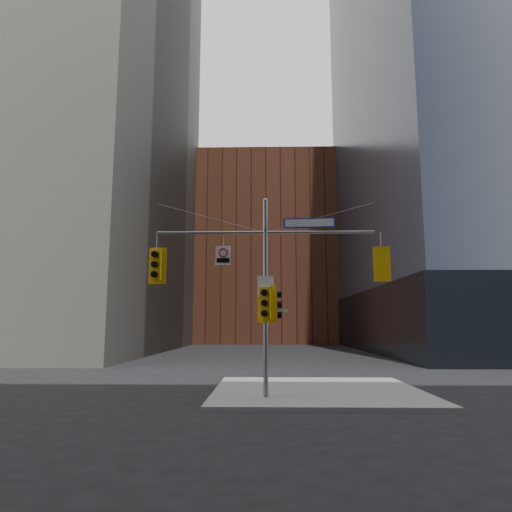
{
  "coord_description": "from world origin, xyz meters",
  "views": [
    {
      "loc": [
        0.03,
        -14.45,
        2.63
      ],
      "look_at": [
        -0.35,
        2.0,
        5.12
      ],
      "focal_mm": 32.0,
      "sensor_mm": 36.0,
      "label": 1
    }
  ],
  "objects_px": {
    "regulatory_sign_arm": "(223,255)",
    "traffic_light_west_arm": "(156,265)",
    "signal_assembly": "(266,275)",
    "traffic_light_east_arm": "(382,264)",
    "traffic_light_pole_front": "(266,303)",
    "traffic_light_pole_side": "(275,305)",
    "street_sign_blade": "(309,223)"
  },
  "relations": [
    {
      "from": "traffic_light_west_arm",
      "to": "regulatory_sign_arm",
      "type": "height_order",
      "value": "regulatory_sign_arm"
    },
    {
      "from": "traffic_light_east_arm",
      "to": "traffic_light_pole_side",
      "type": "height_order",
      "value": "traffic_light_east_arm"
    },
    {
      "from": "signal_assembly",
      "to": "regulatory_sign_arm",
      "type": "height_order",
      "value": "signal_assembly"
    },
    {
      "from": "traffic_light_west_arm",
      "to": "traffic_light_pole_front",
      "type": "distance_m",
      "value": 4.26
    },
    {
      "from": "traffic_light_east_arm",
      "to": "regulatory_sign_arm",
      "type": "relative_size",
      "value": 1.8
    },
    {
      "from": "signal_assembly",
      "to": "regulatory_sign_arm",
      "type": "distance_m",
      "value": 1.72
    },
    {
      "from": "traffic_light_pole_front",
      "to": "regulatory_sign_arm",
      "type": "relative_size",
      "value": 1.91
    },
    {
      "from": "traffic_light_west_arm",
      "to": "traffic_light_east_arm",
      "type": "height_order",
      "value": "traffic_light_west_arm"
    },
    {
      "from": "signal_assembly",
      "to": "traffic_light_west_arm",
      "type": "distance_m",
      "value": 4.02
    },
    {
      "from": "signal_assembly",
      "to": "traffic_light_pole_front",
      "type": "height_order",
      "value": "signal_assembly"
    },
    {
      "from": "traffic_light_pole_front",
      "to": "street_sign_blade",
      "type": "height_order",
      "value": "street_sign_blade"
    },
    {
      "from": "traffic_light_east_arm",
      "to": "street_sign_blade",
      "type": "relative_size",
      "value": 0.67
    },
    {
      "from": "signal_assembly",
      "to": "regulatory_sign_arm",
      "type": "xyz_separation_m",
      "value": [
        -1.55,
        -0.02,
        0.76
      ]
    },
    {
      "from": "regulatory_sign_arm",
      "to": "traffic_light_west_arm",
      "type": "bearing_deg",
      "value": -176.32
    },
    {
      "from": "signal_assembly",
      "to": "traffic_light_east_arm",
      "type": "height_order",
      "value": "signal_assembly"
    },
    {
      "from": "signal_assembly",
      "to": "traffic_light_east_arm",
      "type": "bearing_deg",
      "value": 0.02
    },
    {
      "from": "regulatory_sign_arm",
      "to": "street_sign_blade",
      "type": "bearing_deg",
      "value": 4.9
    },
    {
      "from": "traffic_light_west_arm",
      "to": "traffic_light_pole_side",
      "type": "height_order",
      "value": "traffic_light_west_arm"
    },
    {
      "from": "traffic_light_pole_front",
      "to": "regulatory_sign_arm",
      "type": "distance_m",
      "value": 2.37
    },
    {
      "from": "signal_assembly",
      "to": "street_sign_blade",
      "type": "distance_m",
      "value": 2.52
    },
    {
      "from": "traffic_light_west_arm",
      "to": "traffic_light_east_arm",
      "type": "relative_size",
      "value": 1.07
    },
    {
      "from": "traffic_light_pole_side",
      "to": "regulatory_sign_arm",
      "type": "bearing_deg",
      "value": 89.26
    },
    {
      "from": "traffic_light_west_arm",
      "to": "traffic_light_pole_front",
      "type": "bearing_deg",
      "value": -1.47
    },
    {
      "from": "signal_assembly",
      "to": "street_sign_blade",
      "type": "height_order",
      "value": "signal_assembly"
    },
    {
      "from": "traffic_light_east_arm",
      "to": "regulatory_sign_arm",
      "type": "xyz_separation_m",
      "value": [
        -5.75,
        -0.02,
        0.37
      ]
    },
    {
      "from": "traffic_light_pole_front",
      "to": "regulatory_sign_arm",
      "type": "xyz_separation_m",
      "value": [
        -1.55,
        0.25,
        1.78
      ]
    },
    {
      "from": "traffic_light_west_arm",
      "to": "traffic_light_pole_front",
      "type": "xyz_separation_m",
      "value": [
        4.01,
        -0.28,
        -1.41
      ]
    },
    {
      "from": "street_sign_blade",
      "to": "traffic_light_east_arm",
      "type": "bearing_deg",
      "value": 4.97
    },
    {
      "from": "signal_assembly",
      "to": "traffic_light_pole_front",
      "type": "bearing_deg",
      "value": -89.75
    },
    {
      "from": "traffic_light_pole_side",
      "to": "street_sign_blade",
      "type": "xyz_separation_m",
      "value": [
        1.29,
        -0.0,
        3.0
      ]
    },
    {
      "from": "traffic_light_east_arm",
      "to": "traffic_light_pole_side",
      "type": "relative_size",
      "value": 1.12
    },
    {
      "from": "traffic_light_west_arm",
      "to": "regulatory_sign_arm",
      "type": "xyz_separation_m",
      "value": [
        2.46,
        -0.03,
        0.37
      ]
    }
  ]
}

